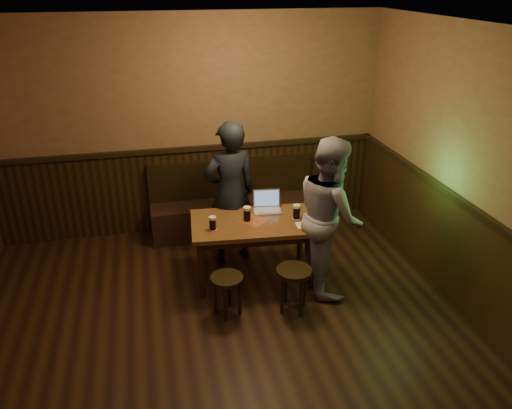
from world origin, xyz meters
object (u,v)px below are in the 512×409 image
Objects in this scene: pint_left at (213,223)px; stool_left at (227,284)px; laptop at (267,205)px; person_suit at (230,194)px; bench at (234,209)px; person_grey at (330,215)px; pint_right at (297,212)px; pub_table at (254,229)px; pint_mid at (247,214)px; stool_right at (294,278)px.

stool_left is at bearing -83.70° from pint_left.
laptop is 0.46m from person_suit.
person_grey is (0.76, -1.51, 0.55)m from bench.
laptop is 0.20× the size of person_grey.
bench is at bearing 77.18° from stool_left.
pint_left is at bearing -176.53° from pint_right.
person_suit is (0.24, 1.08, 0.51)m from stool_left.
person_suit is at bearing 156.19° from laptop.
person_suit is at bearing 63.39° from pint_left.
pint_right is (0.47, -0.04, 0.18)m from pub_table.
person_grey is (0.83, -0.32, 0.05)m from pint_mid.
bench is at bearing -114.12° from person_suit.
pint_left is 0.91× the size of pint_mid.
pub_table reaches higher than stool_left.
pint_mid is (-0.07, 0.02, 0.18)m from pub_table.
pub_table is 8.61× the size of pint_right.
person_grey is at bearing -16.41° from pub_table.
pub_table is at bearing 174.84° from pint_right.
laptop is at bearing 54.79° from pub_table.
bench is 13.10× the size of pint_mid.
laptop is (0.68, 0.35, -0.02)m from pint_left.
bench reaches higher than pint_left.
person_grey reaches higher than stool_right.
bench is 1.27× the size of person_suit.
pint_left is (-0.47, -0.10, 0.17)m from pub_table.
bench and laptop have the same top height.
laptop is at bearing 93.08° from stool_right.
stool_right is (0.68, -0.08, 0.03)m from stool_left.
stool_left is (-0.41, -0.60, -0.28)m from pub_table.
pint_mid is 0.50× the size of laptop.
bench is at bearing 86.61° from pint_mid.
person_suit reaches higher than person_grey.
pint_mid is 0.89m from person_grey.
person_suit reaches higher than laptop.
pub_table is (0.00, -1.22, 0.32)m from bench.
stool_right is (0.26, -0.67, -0.24)m from pub_table.
pint_left is at bearing 52.74° from person_suit.
pint_right is at bearing 130.19° from person_suit.
pint_mid is (0.40, 0.12, 0.01)m from pint_left.
person_grey reaches higher than pint_left.
pint_mid reaches higher than pint_right.
pub_table is at bearing -123.08° from laptop.
person_grey reaches higher than pint_mid.
pint_left reaches higher than pub_table.
stool_right is 1.01m from laptop.
pub_table is at bearing 99.29° from person_suit.
bench is 1.86m from stool_left.
stool_left is 1.31m from person_grey.
stool_right is at bearing -38.22° from pint_left.
pub_table is 0.56m from person_suit.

